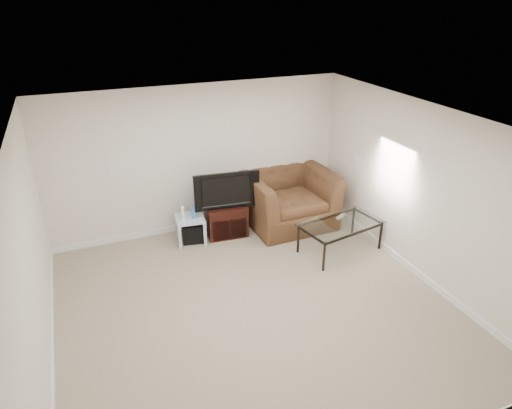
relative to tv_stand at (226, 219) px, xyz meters
name	(u,v)px	position (x,y,z in m)	size (l,w,h in m)	color
floor	(255,308)	(-0.30, -2.05, -0.28)	(5.00, 5.00, 0.00)	tan
ceiling	(255,124)	(-0.30, -2.05, 2.22)	(5.00, 5.00, 0.00)	white
wall_back	(199,159)	(-0.30, 0.45, 0.97)	(5.00, 0.02, 2.50)	silver
wall_left	(29,268)	(-2.80, -2.05, 0.97)	(0.02, 5.00, 2.50)	silver
wall_right	(421,193)	(2.20, -2.05, 0.97)	(0.02, 5.00, 2.50)	silver
plate_back	(112,171)	(-1.70, 0.44, 0.97)	(0.12, 0.02, 0.12)	white
plate_right_switch	(356,157)	(2.19, -0.45, 0.97)	(0.02, 0.09, 0.13)	white
plate_right_outlet	(360,215)	(2.19, -0.75, 0.02)	(0.02, 0.08, 0.12)	white
tv_stand	(226,219)	(0.00, 0.00, 0.00)	(0.67, 0.46, 0.56)	black
dvd_player	(226,211)	(0.00, -0.04, 0.19)	(0.37, 0.26, 0.05)	black
television	(225,188)	(0.00, -0.03, 0.59)	(1.01, 0.20, 0.62)	black
side_table	(191,229)	(-0.62, 0.00, -0.06)	(0.46, 0.46, 0.44)	silver
subwoofer	(192,232)	(-0.59, 0.01, -0.12)	(0.34, 0.34, 0.34)	black
game_console	(183,213)	(-0.73, -0.01, 0.26)	(0.05, 0.15, 0.20)	white
game_case	(193,213)	(-0.57, -0.02, 0.25)	(0.05, 0.13, 0.17)	#337FCC
recliner	(289,190)	(1.16, -0.02, 0.37)	(1.49, 0.97, 1.30)	#492C1A
coffee_table	(340,237)	(1.50, -1.20, -0.03)	(1.27, 0.72, 0.50)	black
remote	(341,216)	(1.61, -1.02, 0.23)	(0.20, 0.06, 0.02)	#B2B2B7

